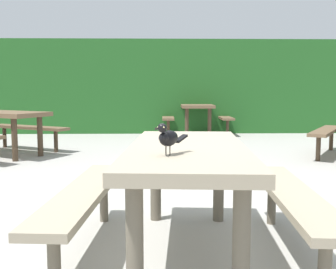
% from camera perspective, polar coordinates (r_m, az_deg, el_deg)
% --- Properties ---
extents(ground_plane, '(60.00, 60.00, 0.00)m').
position_cam_1_polar(ground_plane, '(3.11, 0.91, -14.52)').
color(ground_plane, '#A3A099').
extents(hedge_wall, '(28.00, 1.92, 2.34)m').
position_cam_1_polar(hedge_wall, '(11.01, -0.86, 6.74)').
color(hedge_wall, '#235B23').
rests_on(hedge_wall, ground).
extents(picnic_table_foreground, '(1.80, 1.85, 0.74)m').
position_cam_1_polar(picnic_table_foreground, '(2.70, 2.77, -5.44)').
color(picnic_table_foreground, gray).
rests_on(picnic_table_foreground, ground).
extents(bird_grackle, '(0.20, 0.24, 0.18)m').
position_cam_1_polar(bird_grackle, '(2.26, -0.06, -0.38)').
color(bird_grackle, black).
rests_on(bird_grackle, picnic_table_foreground).
extents(picnic_table_mid_left, '(1.70, 1.81, 0.74)m').
position_cam_1_polar(picnic_table_mid_left, '(10.14, 3.94, 3.28)').
color(picnic_table_mid_left, brown).
rests_on(picnic_table_mid_left, ground).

